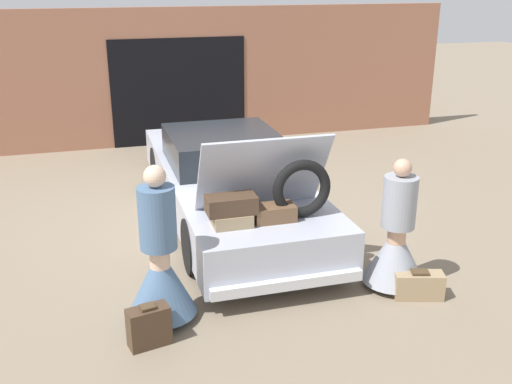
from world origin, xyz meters
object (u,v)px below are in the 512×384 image
object	(u,v)px
suitcase_beside_right_person	(419,285)
car	(228,181)
person_left	(160,268)
suitcase_beside_left_person	(149,326)
person_right	(396,243)

from	to	relation	value
suitcase_beside_right_person	car	bearing A→B (deg)	116.89
person_left	suitcase_beside_right_person	bearing A→B (deg)	80.36
suitcase_beside_left_person	suitcase_beside_right_person	xyz separation A→B (m)	(2.99, 0.09, -0.05)
car	person_right	xyz separation A→B (m)	(1.33, -2.58, -0.02)
person_left	suitcase_beside_left_person	size ratio (longest dim) A/B	3.86
person_right	suitcase_beside_right_person	bearing A→B (deg)	-144.43
car	person_right	distance (m)	2.90
suitcase_beside_left_person	suitcase_beside_right_person	world-z (taller)	suitcase_beside_left_person
car	suitcase_beside_right_person	size ratio (longest dim) A/B	9.31
car	person_left	xyz separation A→B (m)	(-1.33, -2.54, 0.03)
person_left	person_right	xyz separation A→B (m)	(2.66, -0.03, -0.06)
person_right	suitcase_beside_left_person	distance (m)	2.90
suitcase_beside_left_person	person_left	bearing A→B (deg)	66.66
car	person_left	distance (m)	2.87
person_left	suitcase_beside_left_person	world-z (taller)	person_left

